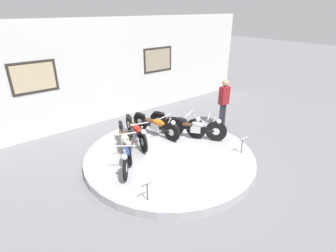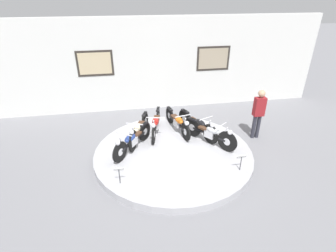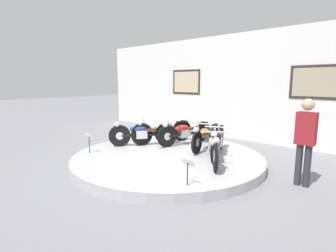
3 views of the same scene
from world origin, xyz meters
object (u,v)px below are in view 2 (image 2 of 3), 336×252
Objects in this scene: motorcycle_cream at (139,129)px; motorcycle_red at (156,123)px; motorcycle_orange at (178,122)px; motorcycle_silver at (210,133)px; motorcycle_blue at (132,140)px; info_placard_front_left at (119,172)px; motorcycle_black at (198,125)px; info_placard_front_centre at (241,159)px; visitor_standing at (259,111)px.

motorcycle_cream is 0.71m from motorcycle_red.
motorcycle_silver is at bearing -48.55° from motorcycle_orange.
motorcycle_blue is 3.17× the size of info_placard_front_left.
motorcycle_blue is at bearing -149.16° from motorcycle_orange.
motorcycle_black reaches higher than motorcycle_orange.
motorcycle_orange reaches higher than info_placard_front_centre.
info_placard_front_left is (-2.63, -2.08, -0.03)m from motorcycle_black.
motorcycle_silver is (2.46, 0.00, 0.01)m from motorcycle_blue.
motorcycle_orange is at bearing -0.11° from motorcycle_red.
visitor_standing is at bearing -1.89° from motorcycle_cream.
visitor_standing is (3.42, -0.50, 0.41)m from motorcycle_red.
motorcycle_silver reaches higher than info_placard_front_centre.
motorcycle_blue reaches higher than motorcycle_orange.
info_placard_front_left is at bearing -105.32° from motorcycle_blue.
motorcycle_red is at bearing 149.16° from motorcycle_silver.
visitor_standing is at bearing 54.15° from info_placard_front_centre.
motorcycle_orange is 3.76× the size of info_placard_front_centre.
motorcycle_silver is at bearing -68.08° from motorcycle_black.
motorcycle_silver is at bearing 105.35° from info_placard_front_centre.
motorcycle_cream is 1.16× the size of motorcycle_silver.
motorcycle_black is at bearing -30.93° from motorcycle_orange.
info_placard_front_centre is (2.87, -1.48, -0.01)m from motorcycle_blue.
info_placard_front_centre is at bearing -50.47° from motorcycle_red.
motorcycle_red is 1.01× the size of motorcycle_orange.
motorcycle_blue is 1.28m from motorcycle_red.
motorcycle_blue is 0.84× the size of motorcycle_orange.
info_placard_front_left is at bearing -157.42° from visitor_standing.
motorcycle_black is at bearing 111.92° from motorcycle_silver.
motorcycle_orange is 2.74m from visitor_standing.
motorcycle_cream is at bearing -179.97° from motorcycle_black.
motorcycle_black reaches higher than info_placard_front_centre.
motorcycle_red is 3.78× the size of info_placard_front_left.
motorcycle_black is (1.37, -0.37, 0.02)m from motorcycle_red.
visitor_standing is at bearing 6.20° from motorcycle_blue.
motorcycle_black is 0.64m from motorcycle_silver.
motorcycle_blue is at bearing -179.96° from motorcycle_silver.
motorcycle_red is 1.42m from motorcycle_black.
motorcycle_red is 1.04× the size of motorcycle_black.
visitor_standing reaches higher than motorcycle_cream.
motorcycle_cream reaches higher than info_placard_front_left.
motorcycle_red is 3.48m from visitor_standing.
info_placard_front_centre is (2.62, -2.08, -0.03)m from motorcycle_cream.
info_placard_front_centre is at bearing 0.00° from info_placard_front_left.
motorcycle_cream and motorcycle_black have the same top height.
info_placard_front_left is at bearing -141.63° from motorcycle_black.
motorcycle_black is at bearing 15.07° from motorcycle_blue.
info_placard_front_centre is (3.27, 0.00, 0.00)m from info_placard_front_left.
info_placard_front_centre is (0.65, -2.08, -0.03)m from motorcycle_black.
visitor_standing is at bearing -10.60° from motorcycle_orange.
motorcycle_orange is at bearing 169.40° from visitor_standing.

